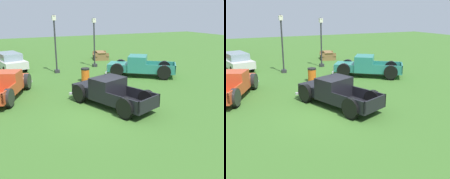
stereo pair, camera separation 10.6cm
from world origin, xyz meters
TOP-DOWN VIEW (x-y plane):
  - ground_plane at (0.00, 0.00)m, footprint 80.00×80.00m
  - pickup_truck_foreground at (0.63, 0.95)m, footprint 3.32×5.11m
  - pickup_truck_behind_left at (5.25, 5.73)m, footprint 5.13×4.45m
  - pickup_truck_behind_right at (-3.99, 4.73)m, footprint 3.48×5.07m
  - sedan_distant_a at (-3.26, 12.15)m, footprint 2.67×4.61m
  - lamp_post_near at (0.05, 9.36)m, footprint 0.36×0.36m
  - lamp_post_far at (3.66, 10.29)m, footprint 0.36×0.36m
  - picnic_table at (5.58, 13.47)m, footprint 1.86×2.09m
  - trash_can at (1.19, 5.86)m, footprint 0.59×0.59m

SIDE VIEW (x-z plane):
  - ground_plane at x=0.00m, z-range 0.00..0.00m
  - trash_can at x=1.19m, z-range 0.00..0.95m
  - picnic_table at x=5.58m, z-range 0.10..0.88m
  - pickup_truck_behind_right at x=-3.99m, z-range -0.03..1.43m
  - pickup_truck_foreground at x=0.63m, z-range -0.03..1.44m
  - pickup_truck_behind_left at x=5.25m, z-range -0.04..1.51m
  - sedan_distant_a at x=-3.26m, z-range 0.04..1.48m
  - lamp_post_far at x=3.66m, z-range 0.10..4.33m
  - lamp_post_near at x=0.05m, z-range 0.11..4.60m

